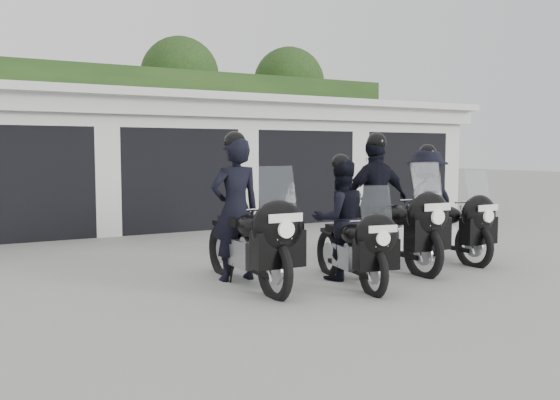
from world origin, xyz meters
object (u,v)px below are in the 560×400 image
police_bike_b (346,227)px  police_bike_c (383,208)px  police_bike_a (246,222)px  police_bike_d (434,208)px

police_bike_b → police_bike_c: police_bike_c is taller
police_bike_a → police_bike_d: bearing=5.2°
police_bike_b → police_bike_c: size_ratio=0.84×
police_bike_c → police_bike_d: police_bike_c is taller
police_bike_b → police_bike_c: bearing=39.9°
police_bike_a → police_bike_c: (2.39, 0.20, 0.06)m
police_bike_b → police_bike_a: bearing=168.4°
police_bike_b → police_bike_d: 2.41m
police_bike_a → police_bike_b: police_bike_a is taller
police_bike_a → police_bike_b: size_ratio=1.18×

